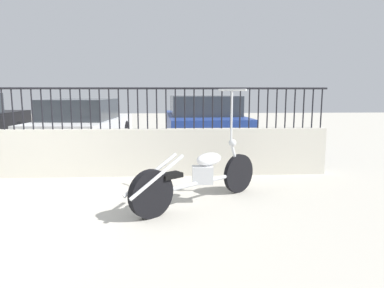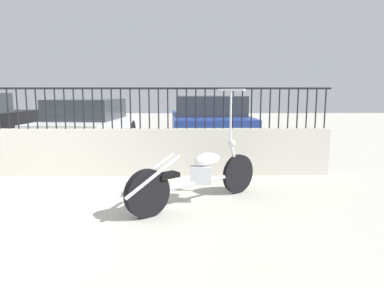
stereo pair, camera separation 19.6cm
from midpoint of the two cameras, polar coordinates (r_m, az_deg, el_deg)
The scene contains 5 objects.
low_wall at distance 6.71m, azimuth -23.33°, elevation -1.29°, with size 10.46×0.18×0.85m.
fence_railing at distance 6.62m, azimuth -23.81°, elevation 6.49°, with size 10.46×0.04×0.73m.
motorcycle_silver at distance 4.57m, azimuth 1.21°, elevation -5.58°, with size 1.83×1.46×1.56m.
car_white at distance 9.53m, azimuth -16.18°, elevation 3.30°, with size 2.07×4.20×1.32m.
car_blue at distance 9.16m, azimuth 3.31°, elevation 3.68°, with size 2.06×4.00×1.40m.
Camera 2 is at (2.65, -3.90, 1.52)m, focal length 32.00 mm.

